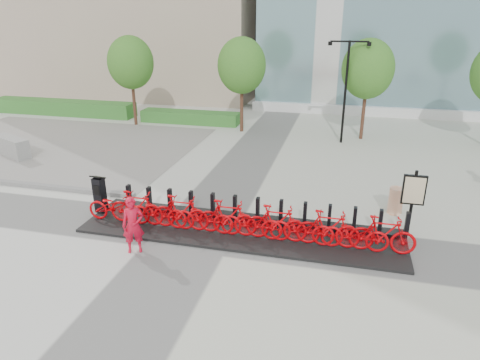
% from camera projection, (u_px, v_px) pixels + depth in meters
% --- Properties ---
extents(ground, '(120.00, 120.00, 0.00)m').
position_uv_depth(ground, '(196.00, 232.00, 12.90)').
color(ground, '#B4B7A0').
extents(gravel_patch, '(14.00, 14.00, 0.00)m').
position_uv_depth(gravel_patch, '(54.00, 145.00, 21.47)').
color(gravel_patch, slate).
rests_on(gravel_patch, ground).
extents(hedge_a, '(10.00, 1.40, 0.90)m').
position_uv_depth(hedge_a, '(63.00, 107.00, 28.10)').
color(hedge_a, '#3D772E').
rests_on(hedge_a, ground).
extents(hedge_b, '(6.00, 1.20, 0.70)m').
position_uv_depth(hedge_b, '(190.00, 117.00, 25.85)').
color(hedge_b, '#3D772E').
rests_on(hedge_b, ground).
extents(tree_0, '(2.60, 2.60, 5.10)m').
position_uv_depth(tree_0, '(131.00, 63.00, 24.27)').
color(tree_0, '#3F2920').
rests_on(tree_0, ground).
extents(tree_1, '(2.60, 2.60, 5.10)m').
position_uv_depth(tree_1, '(242.00, 66.00, 22.81)').
color(tree_1, '#3F2920').
rests_on(tree_1, ground).
extents(tree_2, '(2.60, 2.60, 5.10)m').
position_uv_depth(tree_2, '(368.00, 69.00, 21.36)').
color(tree_2, '#3F2920').
rests_on(tree_2, ground).
extents(streetlamp, '(2.00, 0.20, 5.00)m').
position_uv_depth(streetlamp, '(346.00, 80.00, 20.84)').
color(streetlamp, black).
rests_on(streetlamp, ground).
extents(dock_pad, '(9.60, 2.40, 0.08)m').
position_uv_depth(dock_pad, '(240.00, 231.00, 12.86)').
color(dock_pad, black).
rests_on(dock_pad, ground).
extents(dock_rail_posts, '(8.74, 0.50, 0.85)m').
position_uv_depth(dock_rail_posts, '(257.00, 212.00, 13.03)').
color(dock_rail_posts, black).
rests_on(dock_rail_posts, dock_pad).
extents(bike_0, '(1.82, 0.63, 0.96)m').
position_uv_depth(bike_0, '(115.00, 207.00, 13.23)').
color(bike_0, '#C80006').
rests_on(bike_0, dock_pad).
extents(bike_1, '(1.77, 0.50, 1.06)m').
position_uv_depth(bike_1, '(136.00, 208.00, 13.05)').
color(bike_1, '#C80006').
rests_on(bike_1, dock_pad).
extents(bike_2, '(1.82, 0.63, 0.96)m').
position_uv_depth(bike_2, '(158.00, 212.00, 12.91)').
color(bike_2, '#C80006').
rests_on(bike_2, dock_pad).
extents(bike_3, '(1.77, 0.50, 1.06)m').
position_uv_depth(bike_3, '(181.00, 212.00, 12.73)').
color(bike_3, '#C80006').
rests_on(bike_3, dock_pad).
extents(bike_4, '(1.82, 0.63, 0.96)m').
position_uv_depth(bike_4, '(204.00, 217.00, 12.59)').
color(bike_4, '#C80006').
rests_on(bike_4, dock_pad).
extents(bike_5, '(1.77, 0.50, 1.06)m').
position_uv_depth(bike_5, '(227.00, 218.00, 12.41)').
color(bike_5, '#C80006').
rests_on(bike_5, dock_pad).
extents(bike_6, '(1.82, 0.63, 0.96)m').
position_uv_depth(bike_6, '(251.00, 222.00, 12.26)').
color(bike_6, '#C80006').
rests_on(bike_6, dock_pad).
extents(bike_7, '(1.77, 0.50, 1.06)m').
position_uv_depth(bike_7, '(276.00, 223.00, 12.08)').
color(bike_7, '#C80006').
rests_on(bike_7, dock_pad).
extents(bike_8, '(1.82, 0.63, 0.96)m').
position_uv_depth(bike_8, '(302.00, 227.00, 11.94)').
color(bike_8, '#C80006').
rests_on(bike_8, dock_pad).
extents(bike_9, '(1.77, 0.50, 1.06)m').
position_uv_depth(bike_9, '(328.00, 229.00, 11.76)').
color(bike_9, '#C80006').
rests_on(bike_9, dock_pad).
extents(bike_10, '(1.82, 0.63, 0.96)m').
position_uv_depth(bike_10, '(355.00, 233.00, 11.62)').
color(bike_10, '#C80006').
rests_on(bike_10, dock_pad).
extents(bike_11, '(1.77, 0.50, 1.06)m').
position_uv_depth(bike_11, '(383.00, 235.00, 11.44)').
color(bike_11, '#C80006').
rests_on(bike_11, dock_pad).
extents(kiosk, '(0.44, 0.38, 1.28)m').
position_uv_depth(kiosk, '(100.00, 194.00, 13.81)').
color(kiosk, black).
rests_on(kiosk, dock_pad).
extents(worker_red, '(0.69, 0.59, 1.60)m').
position_uv_depth(worker_red, '(133.00, 225.00, 11.54)').
color(worker_red, red).
rests_on(worker_red, ground).
extents(construction_barrel, '(0.60, 0.60, 0.88)m').
position_uv_depth(construction_barrel, '(396.00, 201.00, 13.96)').
color(construction_barrel, orange).
rests_on(construction_barrel, ground).
extents(jersey_barrier, '(2.33, 1.50, 0.88)m').
position_uv_depth(jersey_barrier, '(12.00, 147.00, 19.72)').
color(jersey_barrier, '#A5A59D').
rests_on(jersey_barrier, ground).
extents(map_sign, '(0.65, 0.11, 1.99)m').
position_uv_depth(map_sign, '(414.00, 193.00, 12.33)').
color(map_sign, black).
rests_on(map_sign, ground).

